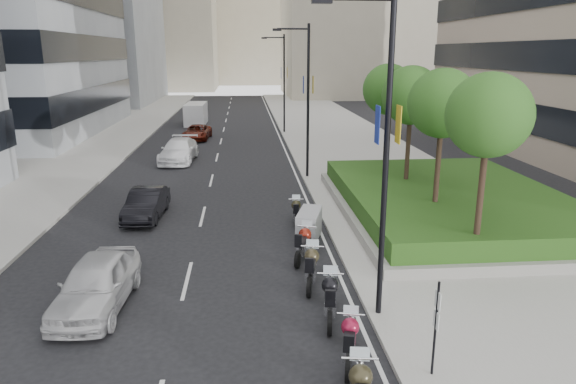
{
  "coord_description": "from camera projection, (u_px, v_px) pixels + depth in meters",
  "views": [
    {
      "loc": [
        0.55,
        -12.15,
        7.44
      ],
      "look_at": [
        2.24,
        7.66,
        2.0
      ],
      "focal_mm": 32.0,
      "sensor_mm": 36.0,
      "label": 1
    }
  ],
  "objects": [
    {
      "name": "car_c",
      "position": [
        179.0,
        150.0,
        35.88
      ],
      "size": [
        2.6,
        5.55,
        1.57
      ],
      "primitive_type": "imported",
      "rotation": [
        0.0,
        0.0,
        -0.08
      ],
      "color": "white",
      "rests_on": "ground"
    },
    {
      "name": "tree_2",
      "position": [
        411.0,
        96.0,
        24.4
      ],
      "size": [
        2.8,
        2.8,
        6.3
      ],
      "color": "#332319",
      "rests_on": "planter"
    },
    {
      "name": "tree_0",
      "position": [
        489.0,
        116.0,
        16.71
      ],
      "size": [
        2.8,
        2.8,
        6.3
      ],
      "color": "#332319",
      "rests_on": "planter"
    },
    {
      "name": "delivery_van",
      "position": [
        196.0,
        115.0,
        54.17
      ],
      "size": [
        2.13,
        5.3,
        2.21
      ],
      "rotation": [
        0.0,
        0.0,
        -0.03
      ],
      "color": "silver",
      "rests_on": "ground"
    },
    {
      "name": "car_b",
      "position": [
        146.0,
        204.0,
        23.65
      ],
      "size": [
        1.65,
        4.17,
        1.35
      ],
      "primitive_type": "imported",
      "rotation": [
        0.0,
        0.0,
        -0.05
      ],
      "color": "black",
      "rests_on": "ground"
    },
    {
      "name": "sidewalk_left",
      "position": [
        89.0,
        146.0,
        41.43
      ],
      "size": [
        8.0,
        100.0,
        0.15
      ],
      "primitive_type": "cube",
      "color": "#9E9B93",
      "rests_on": "ground"
    },
    {
      "name": "car_d",
      "position": [
        197.0,
        132.0,
        44.96
      ],
      "size": [
        2.48,
        4.73,
        1.27
      ],
      "primitive_type": "imported",
      "rotation": [
        0.0,
        0.0,
        -0.08
      ],
      "color": "#58150A",
      "rests_on": "ground"
    },
    {
      "name": "motorcycle_5",
      "position": [
        309.0,
        225.0,
        20.98
      ],
      "size": [
        1.32,
        2.12,
        1.2
      ],
      "rotation": [
        0.0,
        0.0,
        1.29
      ],
      "color": "black",
      "rests_on": "ground"
    },
    {
      "name": "car_a",
      "position": [
        96.0,
        283.0,
        15.29
      ],
      "size": [
        2.07,
        4.63,
        1.55
      ],
      "primitive_type": "imported",
      "rotation": [
        0.0,
        0.0,
        -0.06
      ],
      "color": "#B9B9BB",
      "rests_on": "ground"
    },
    {
      "name": "sidewalk_right",
      "position": [
        345.0,
        143.0,
        43.15
      ],
      "size": [
        10.0,
        100.0,
        0.15
      ],
      "primitive_type": "cube",
      "color": "#9E9B93",
      "rests_on": "ground"
    },
    {
      "name": "motorcycle_2",
      "position": [
        330.0,
        298.0,
        14.69
      ],
      "size": [
        0.78,
        2.34,
        1.17
      ],
      "rotation": [
        0.0,
        0.0,
        1.4
      ],
      "color": "black",
      "rests_on": "ground"
    },
    {
      "name": "hedge",
      "position": [
        450.0,
        197.0,
        23.78
      ],
      "size": [
        9.4,
        13.4,
        0.8
      ],
      "primitive_type": "cube",
      "color": "#1E4B15",
      "rests_on": "planter"
    },
    {
      "name": "motorcycle_3",
      "position": [
        311.0,
        267.0,
        16.83
      ],
      "size": [
        0.8,
        2.31,
        1.16
      ],
      "rotation": [
        0.0,
        0.0,
        1.37
      ],
      "color": "black",
      "rests_on": "ground"
    },
    {
      "name": "tree_3",
      "position": [
        388.0,
        90.0,
        28.24
      ],
      "size": [
        2.8,
        2.8,
        6.3
      ],
      "color": "#332319",
      "rests_on": "planter"
    },
    {
      "name": "lamp_post_2",
      "position": [
        282.0,
        79.0,
        47.2
      ],
      "size": [
        2.34,
        0.45,
        9.0
      ],
      "color": "black",
      "rests_on": "ground"
    },
    {
      "name": "motorcycle_6",
      "position": [
        296.0,
        212.0,
        22.95
      ],
      "size": [
        0.68,
        2.02,
        1.01
      ],
      "rotation": [
        0.0,
        0.0,
        1.47
      ],
      "color": "black",
      "rests_on": "ground"
    },
    {
      "name": "motorcycle_1",
      "position": [
        350.0,
        341.0,
        12.62
      ],
      "size": [
        0.79,
        2.1,
        1.06
      ],
      "rotation": [
        0.0,
        0.0,
        1.33
      ],
      "color": "black",
      "rests_on": "ground"
    },
    {
      "name": "planter",
      "position": [
        449.0,
        209.0,
        23.94
      ],
      "size": [
        10.0,
        14.0,
        0.4
      ],
      "primitive_type": "cube",
      "color": "gray",
      "rests_on": "sidewalk_right"
    },
    {
      "name": "parking_sign",
      "position": [
        436.0,
        324.0,
        11.69
      ],
      "size": [
        0.06,
        0.32,
        2.5
      ],
      "color": "black",
      "rests_on": "ground"
    },
    {
      "name": "building_cream_centre",
      "position": [
        248.0,
        3.0,
        124.08
      ],
      "size": [
        30.0,
        24.0,
        38.0
      ],
      "primitive_type": "cube",
      "color": "#B7AD93",
      "rests_on": "ground"
    },
    {
      "name": "lane_edge",
      "position": [
        283.0,
        144.0,
        42.73
      ],
      "size": [
        0.12,
        100.0,
        0.01
      ],
      "primitive_type": "cube",
      "color": "silver",
      "rests_on": "ground"
    },
    {
      "name": "tree_1",
      "position": [
        443.0,
        104.0,
        20.55
      ],
      "size": [
        2.8,
        2.8,
        6.3
      ],
      "color": "#332319",
      "rests_on": "planter"
    },
    {
      "name": "motorcycle_4",
      "position": [
        303.0,
        243.0,
        18.96
      ],
      "size": [
        1.0,
        2.16,
        1.12
      ],
      "rotation": [
        0.0,
        0.0,
        1.22
      ],
      "color": "black",
      "rests_on": "ground"
    },
    {
      "name": "lane_centre",
      "position": [
        220.0,
        145.0,
        42.31
      ],
      "size": [
        0.12,
        100.0,
        0.01
      ],
      "primitive_type": "cube",
      "color": "silver",
      "rests_on": "ground"
    },
    {
      "name": "building_cream_left",
      "position": [
        150.0,
        3.0,
        103.74
      ],
      "size": [
        26.0,
        24.0,
        34.0
      ],
      "primitive_type": "cube",
      "color": "#B7AD93",
      "rests_on": "ground"
    },
    {
      "name": "ground",
      "position": [
        229.0,
        342.0,
        13.6
      ],
      "size": [
        160.0,
        160.0,
        0.0
      ],
      "primitive_type": "plane",
      "color": "black",
      "rests_on": "ground"
    },
    {
      "name": "lamp_post_1",
      "position": [
        305.0,
        94.0,
        29.9
      ],
      "size": [
        2.34,
        0.45,
        9.0
      ],
      "color": "black",
      "rests_on": "ground"
    },
    {
      "name": "lamp_post_0",
      "position": [
        381.0,
        145.0,
        13.56
      ],
      "size": [
        2.34,
        0.45,
        9.0
      ],
      "color": "black",
      "rests_on": "ground"
    }
  ]
}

